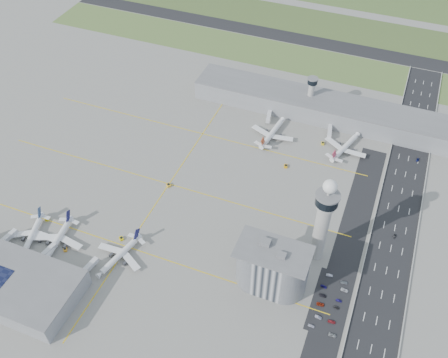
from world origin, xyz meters
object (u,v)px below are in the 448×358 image
at_px(admin_building, 272,267).
at_px(tug_3, 169,185).
at_px(tug_5, 323,143).
at_px(car_lot_5, 329,275).
at_px(airplane_near_a, 31,234).
at_px(tug_1, 65,249).
at_px(airplane_near_c, 118,254).
at_px(car_hw_4, 410,111).
at_px(jet_bridge_near_2, 81,276).
at_px(car_hw_2, 418,160).
at_px(car_lot_2, 320,304).
at_px(car_lot_3, 323,295).
at_px(jet_bridge_near_1, 39,261).
at_px(car_lot_11, 344,282).
at_px(car_lot_4, 324,286).
at_px(airplane_near_b, 56,239).
at_px(jet_bridge_far_0, 270,113).
at_px(tug_2, 121,238).
at_px(car_lot_6, 332,335).
at_px(car_lot_10, 345,290).
at_px(secondary_tower, 311,92).
at_px(airplane_far_b, 346,144).
at_px(car_lot_0, 311,326).
at_px(car_lot_9, 339,301).
at_px(tug_0, 47,219).
at_px(car_lot_8, 336,307).
at_px(car_lot_7, 332,322).
at_px(tug_4, 286,166).
at_px(car_lot_1, 318,317).
at_px(jet_bridge_far_1, 330,127).
at_px(airplane_far_a, 273,130).
at_px(control_tower, 323,218).

height_order(admin_building, tug_3, admin_building).
height_order(tug_3, tug_5, tug_3).
bearing_deg(car_lot_5, airplane_near_a, 94.52).
bearing_deg(tug_1, car_lot_5, -16.05).
distance_m(airplane_near_c, car_hw_4, 266.35).
height_order(jet_bridge_near_2, car_hw_2, jet_bridge_near_2).
height_order(car_lot_2, car_lot_3, car_lot_2).
distance_m(jet_bridge_near_1, car_lot_11, 184.17).
distance_m(car_lot_4, car_lot_11, 12.74).
relative_size(airplane_near_b, jet_bridge_far_0, 2.89).
bearing_deg(car_hw_2, airplane_near_a, -134.66).
bearing_deg(car_hw_4, jet_bridge_near_2, -123.28).
bearing_deg(car_lot_2, tug_2, 85.34).
xyz_separation_m(car_lot_6, car_lot_10, (0.21, 30.72, -0.00)).
height_order(secondary_tower, car_lot_6, secondary_tower).
bearing_deg(car_lot_4, airplane_far_b, 13.43).
xyz_separation_m(car_lot_0, car_lot_9, (10.74, 21.33, -0.06)).
xyz_separation_m(airplane_far_b, tug_3, (-107.90, -84.44, -4.69)).
xyz_separation_m(airplane_near_a, tug_1, (24.42, 0.48, -4.47)).
height_order(airplane_near_c, tug_1, airplane_near_c).
xyz_separation_m(airplane_near_a, tug_0, (-1.18, 17.33, -4.45)).
relative_size(jet_bridge_near_2, tug_0, 4.56).
distance_m(admin_building, tug_2, 99.50).
bearing_deg(tug_0, car_lot_5, -21.23).
height_order(airplane_near_b, car_hw_4, airplane_near_b).
xyz_separation_m(tug_2, car_lot_8, (138.69, 1.71, -0.34)).
relative_size(admin_building, car_lot_5, 10.70).
height_order(car_lot_7, car_lot_8, car_lot_7).
relative_size(admin_building, tug_4, 12.47).
distance_m(car_lot_0, car_hw_2, 166.23).
bearing_deg(car_lot_10, tug_1, 105.53).
relative_size(tug_0, tug_2, 0.97).
bearing_deg(car_lot_1, jet_bridge_near_2, 104.31).
bearing_deg(jet_bridge_far_1, tug_1, -45.35).
relative_size(tug_4, car_lot_2, 0.76).
bearing_deg(airplane_far_a, car_lot_4, -142.57).
bearing_deg(car_lot_5, admin_building, 110.39).
relative_size(car_lot_10, car_lot_11, 1.07).
bearing_deg(admin_building, car_lot_0, -32.24).
bearing_deg(tug_1, airplane_far_a, 29.79).
height_order(airplane_far_b, jet_bridge_far_0, airplane_far_b).
height_order(tug_0, car_lot_0, tug_0).
distance_m(airplane_near_a, jet_bridge_far_1, 234.28).
relative_size(control_tower, airplane_far_b, 1.58).
bearing_deg(car_lot_6, airplane_far_a, 29.95).
distance_m(admin_building, car_hw_4, 211.20).
bearing_deg(car_lot_5, jet_bridge_near_2, 103.89).
xyz_separation_m(jet_bridge_far_0, car_hw_4, (107.10, 48.80, -2.29)).
distance_m(jet_bridge_far_0, car_lot_5, 159.04).
bearing_deg(jet_bridge_near_2, tug_0, 66.49).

